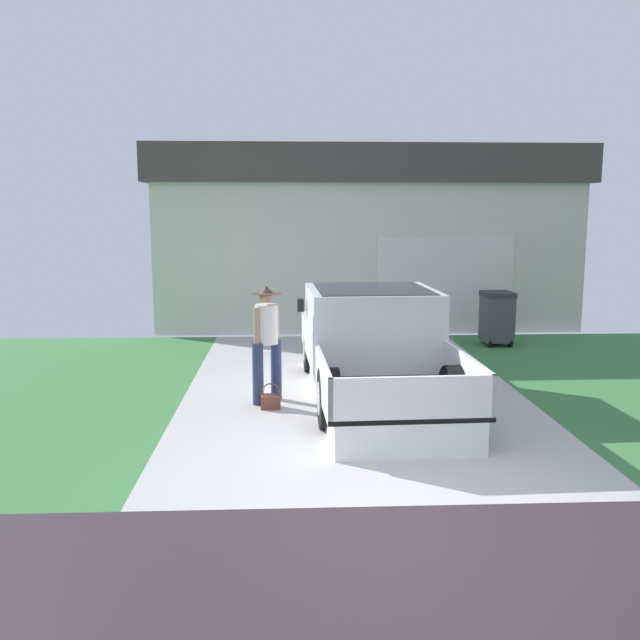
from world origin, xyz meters
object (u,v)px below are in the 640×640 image
object	(u,v)px
house_with_garage	(357,234)
handbag	(271,401)
wheeled_trash_bin	(497,316)
pickup_truck	(372,347)
person_with_hat	(267,338)

from	to	relation	value
house_with_garage	handbag	bearing A→B (deg)	-103.06
handbag	wheeled_trash_bin	size ratio (longest dim) A/B	0.33
pickup_truck	wheeled_trash_bin	distance (m)	4.78
handbag	wheeled_trash_bin	xyz separation A→B (m)	(4.65, 4.46, 0.50)
handbag	wheeled_trash_bin	world-z (taller)	wheeled_trash_bin
pickup_truck	handbag	distance (m)	1.86
handbag	wheeled_trash_bin	distance (m)	6.47
pickup_truck	person_with_hat	distance (m)	1.70
handbag	house_with_garage	distance (m)	9.81
house_with_garage	wheeled_trash_bin	distance (m)	5.69
handbag	house_with_garage	world-z (taller)	house_with_garage
person_with_hat	house_with_garage	xyz separation A→B (m)	(2.22, 9.01, 1.21)
person_with_hat	pickup_truck	bearing A→B (deg)	-27.16
wheeled_trash_bin	house_with_garage	bearing A→B (deg)	117.00
house_with_garage	wheeled_trash_bin	xyz separation A→B (m)	(2.48, -4.88, -1.56)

